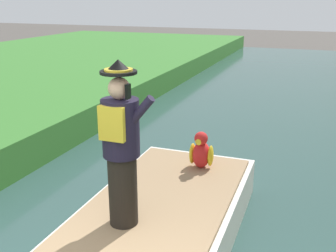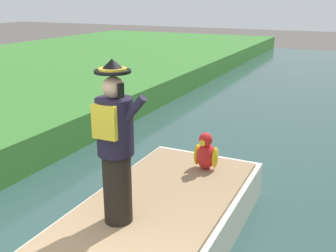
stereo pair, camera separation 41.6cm
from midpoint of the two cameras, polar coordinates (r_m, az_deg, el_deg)
The scene contains 3 objects.
boat at distance 5.09m, azimuth -0.16°, elevation -14.80°, with size 1.84×4.22×0.61m.
person_pirate at distance 4.32m, azimuth -4.72°, elevation -2.72°, with size 0.61×0.42×1.85m.
parrot_plush at distance 5.97m, azimuth 7.41°, elevation -3.88°, with size 0.36×0.35×0.57m.
Camera 2 is at (2.06, -1.97, 3.15)m, focal length 42.91 mm.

